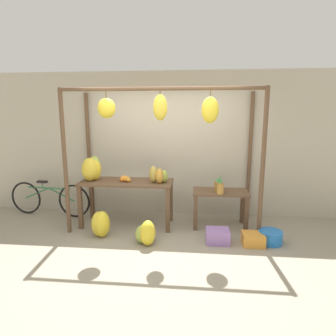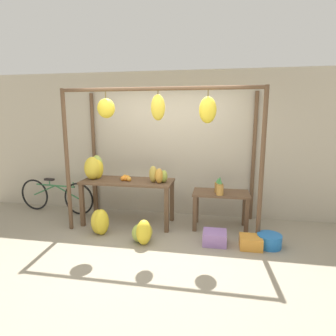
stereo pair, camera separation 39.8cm
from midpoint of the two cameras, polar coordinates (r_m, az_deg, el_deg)
The scene contains 15 objects.
ground_plane at distance 4.42m, azimuth -0.46°, elevation -15.85°, with size 20.00×20.00×0.00m, color gray.
shop_wall_back at distance 5.55m, azimuth 2.58°, elevation 4.74°, with size 8.00×0.08×2.80m.
stall_awning at distance 4.60m, azimuth 0.99°, elevation 8.05°, with size 3.24×1.21×2.40m.
display_table_main at distance 5.12m, azimuth -5.98°, elevation -3.89°, with size 1.64×0.65×0.82m.
display_table_side at distance 5.05m, azimuth 12.90°, elevation -6.40°, with size 0.96×0.52×0.66m.
banana_pile_on_table at distance 5.24m, azimuth -12.51°, elevation 0.01°, with size 0.37×0.38×0.44m.
orange_pile at distance 5.07m, azimuth -6.36°, elevation -2.07°, with size 0.21×0.22×0.09m.
pineapple_cluster at distance 4.85m, azimuth 12.70°, elevation -3.84°, with size 0.15×0.26×0.31m.
banana_pile_ground_left at distance 4.86m, azimuth -11.35°, elevation -10.73°, with size 0.38×0.33×0.44m.
banana_pile_ground_right at distance 4.52m, azimuth -2.54°, elevation -12.99°, with size 0.40×0.48×0.40m.
fruit_crate_white at distance 4.58m, azimuth 12.00°, elevation -13.72°, with size 0.36×0.32×0.20m.
blue_bucket at distance 4.72m, azimuth 22.24°, elevation -13.55°, with size 0.36×0.36×0.20m.
parked_bicycle at distance 6.14m, azimuth -20.10°, elevation -5.35°, with size 1.72×0.21×0.70m.
papaya_pile at distance 4.85m, azimuth 0.32°, elevation -1.52°, with size 0.36×0.24×0.29m.
fruit_crate_purple at distance 4.59m, azimuth 18.93°, elevation -14.13°, with size 0.33×0.29×0.18m.
Camera 2 is at (0.93, -3.86, 1.98)m, focal length 30.00 mm.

